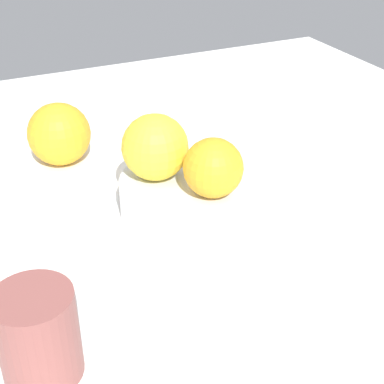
{
  "coord_description": "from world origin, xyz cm",
  "views": [
    {
      "loc": [
        51.26,
        -23.9,
        36.63
      ],
      "look_at": [
        0.0,
        0.0,
        2.61
      ],
      "focal_mm": 53.4,
      "sensor_mm": 36.0,
      "label": 1
    }
  ],
  "objects_px": {
    "fruit_bowl": "(192,196)",
    "orange_in_bowl_1": "(213,168)",
    "orange_in_bowl_0": "(155,147)",
    "ceramic_cup": "(38,335)",
    "orange_loose_0": "(59,134)"
  },
  "relations": [
    {
      "from": "orange_in_bowl_0",
      "to": "orange_loose_0",
      "type": "height_order",
      "value": "orange_in_bowl_0"
    },
    {
      "from": "orange_in_bowl_0",
      "to": "ceramic_cup",
      "type": "relative_size",
      "value": 0.94
    },
    {
      "from": "orange_in_bowl_0",
      "to": "orange_in_bowl_1",
      "type": "distance_m",
      "value": 0.07
    },
    {
      "from": "orange_in_bowl_0",
      "to": "ceramic_cup",
      "type": "distance_m",
      "value": 0.26
    },
    {
      "from": "fruit_bowl",
      "to": "ceramic_cup",
      "type": "xyz_separation_m",
      "value": [
        0.17,
        -0.21,
        0.02
      ]
    },
    {
      "from": "orange_in_bowl_0",
      "to": "orange_in_bowl_1",
      "type": "bearing_deg",
      "value": 33.77
    },
    {
      "from": "fruit_bowl",
      "to": "orange_in_bowl_1",
      "type": "distance_m",
      "value": 0.07
    },
    {
      "from": "orange_in_bowl_0",
      "to": "orange_loose_0",
      "type": "relative_size",
      "value": 0.9
    },
    {
      "from": "fruit_bowl",
      "to": "orange_loose_0",
      "type": "height_order",
      "value": "orange_loose_0"
    },
    {
      "from": "fruit_bowl",
      "to": "orange_loose_0",
      "type": "relative_size",
      "value": 2.0
    },
    {
      "from": "orange_in_bowl_1",
      "to": "orange_loose_0",
      "type": "bearing_deg",
      "value": -153.18
    },
    {
      "from": "orange_in_bowl_0",
      "to": "orange_loose_0",
      "type": "xyz_separation_m",
      "value": [
        -0.16,
        -0.07,
        -0.04
      ]
    },
    {
      "from": "fruit_bowl",
      "to": "orange_in_bowl_0",
      "type": "distance_m",
      "value": 0.07
    },
    {
      "from": "orange_in_bowl_0",
      "to": "fruit_bowl",
      "type": "bearing_deg",
      "value": 57.67
    },
    {
      "from": "orange_in_bowl_1",
      "to": "ceramic_cup",
      "type": "xyz_separation_m",
      "value": [
        0.13,
        -0.22,
        -0.04
      ]
    }
  ]
}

